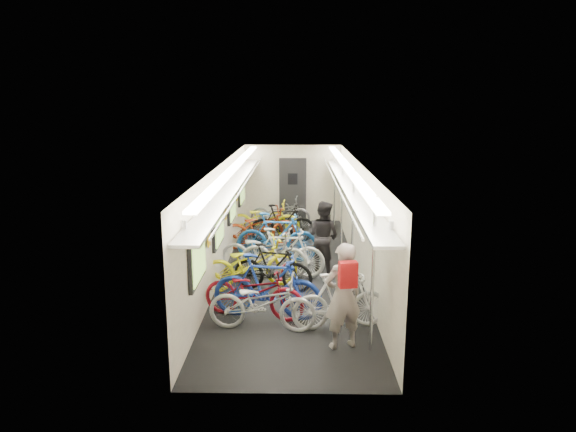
{
  "coord_description": "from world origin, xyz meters",
  "views": [
    {
      "loc": [
        0.13,
        -10.98,
        3.68
      ],
      "look_at": [
        -0.07,
        0.45,
        1.15
      ],
      "focal_mm": 32.0,
      "sensor_mm": 36.0,
      "label": 1
    }
  ],
  "objects_px": {
    "bicycle_1": "(267,287)",
    "passenger_mid": "(323,236)",
    "backpack": "(348,275)",
    "passenger_near": "(343,296)",
    "bicycle_0": "(262,303)"
  },
  "relations": [
    {
      "from": "bicycle_0",
      "to": "bicycle_1",
      "type": "xyz_separation_m",
      "value": [
        0.05,
        0.47,
        0.11
      ]
    },
    {
      "from": "bicycle_1",
      "to": "passenger_near",
      "type": "height_order",
      "value": "passenger_near"
    },
    {
      "from": "bicycle_0",
      "to": "passenger_near",
      "type": "height_order",
      "value": "passenger_near"
    },
    {
      "from": "passenger_near",
      "to": "passenger_mid",
      "type": "xyz_separation_m",
      "value": [
        -0.11,
        3.69,
        -0.04
      ]
    },
    {
      "from": "bicycle_1",
      "to": "backpack",
      "type": "bearing_deg",
      "value": -128.55
    },
    {
      "from": "passenger_near",
      "to": "bicycle_1",
      "type": "bearing_deg",
      "value": -62.18
    },
    {
      "from": "bicycle_1",
      "to": "backpack",
      "type": "relative_size",
      "value": 5.07
    },
    {
      "from": "backpack",
      "to": "passenger_mid",
      "type": "bearing_deg",
      "value": 81.95
    },
    {
      "from": "bicycle_1",
      "to": "passenger_mid",
      "type": "bearing_deg",
      "value": -13.19
    },
    {
      "from": "bicycle_1",
      "to": "passenger_near",
      "type": "bearing_deg",
      "value": -121.65
    },
    {
      "from": "bicycle_1",
      "to": "bicycle_0",
      "type": "bearing_deg",
      "value": -177.14
    },
    {
      "from": "backpack",
      "to": "bicycle_0",
      "type": "bearing_deg",
      "value": 135.05
    },
    {
      "from": "backpack",
      "to": "passenger_near",
      "type": "bearing_deg",
      "value": 85.62
    },
    {
      "from": "bicycle_0",
      "to": "passenger_mid",
      "type": "bearing_deg",
      "value": -13.93
    },
    {
      "from": "passenger_mid",
      "to": "bicycle_0",
      "type": "bearing_deg",
      "value": 107.1
    }
  ]
}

